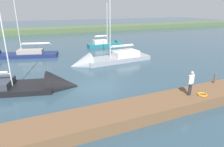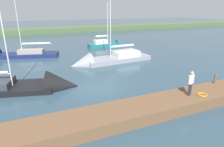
% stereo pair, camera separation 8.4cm
% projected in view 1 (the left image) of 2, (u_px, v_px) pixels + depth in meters
% --- Properties ---
extents(ground_plane, '(200.00, 200.00, 0.00)m').
position_uv_depth(ground_plane, '(98.00, 87.00, 16.97)').
color(ground_plane, '#2D4756').
extents(far_shoreline, '(180.00, 8.00, 2.40)m').
position_uv_depth(far_shoreline, '(45.00, 32.00, 54.37)').
color(far_shoreline, '#4C603D').
rests_on(far_shoreline, ground_plane).
extents(dock_pier, '(24.01, 2.44, 0.76)m').
position_uv_depth(dock_pier, '(128.00, 113.00, 12.07)').
color(dock_pier, brown).
rests_on(dock_pier, ground_plane).
extents(mooring_post_near, '(0.17, 0.17, 0.80)m').
position_uv_depth(mooring_post_near, '(215.00, 78.00, 15.76)').
color(mooring_post_near, brown).
rests_on(mooring_post_near, dock_pier).
extents(life_ring_buoy, '(0.66, 0.66, 0.10)m').
position_uv_depth(life_ring_buoy, '(202.00, 95.00, 13.65)').
color(life_ring_buoy, orange).
rests_on(life_ring_buoy, dock_pier).
extents(sailboat_far_right, '(11.05, 5.49, 10.82)m').
position_uv_depth(sailboat_far_right, '(31.00, 88.00, 16.52)').
color(sailboat_far_right, black).
rests_on(sailboat_far_right, ground_plane).
extents(sailboat_behind_pier, '(10.35, 5.09, 10.65)m').
position_uv_depth(sailboat_behind_pier, '(14.00, 56.00, 27.19)').
color(sailboat_behind_pier, navy).
rests_on(sailboat_behind_pier, ground_plane).
extents(sailboat_mid_channel, '(6.88, 1.81, 8.17)m').
position_uv_depth(sailboat_mid_channel, '(108.00, 45.00, 34.97)').
color(sailboat_mid_channel, '#1E6B75').
rests_on(sailboat_mid_channel, ground_plane).
extents(sailboat_near_dock, '(10.63, 3.47, 12.73)m').
position_uv_depth(sailboat_near_dock, '(104.00, 61.00, 24.43)').
color(sailboat_near_dock, gray).
rests_on(sailboat_near_dock, ground_plane).
extents(person_on_dock, '(0.62, 0.39, 1.75)m').
position_uv_depth(person_on_dock, '(191.00, 81.00, 13.39)').
color(person_on_dock, '#28282D').
rests_on(person_on_dock, dock_pier).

